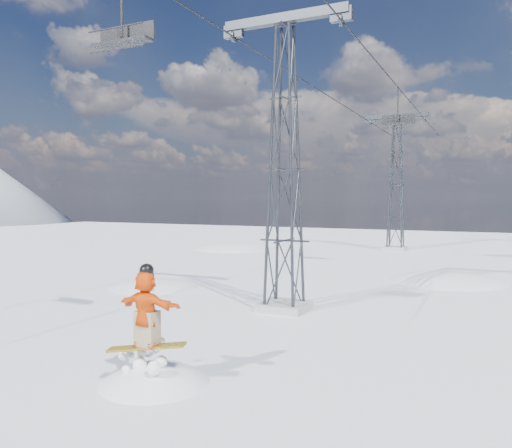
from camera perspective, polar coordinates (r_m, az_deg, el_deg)
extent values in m
plane|color=white|center=(13.57, -13.45, -16.06)|extent=(120.00, 120.00, 0.00)
sphere|color=white|center=(27.78, -11.47, -22.80)|extent=(16.00, 16.00, 16.00)
sphere|color=white|center=(45.43, -2.53, -16.03)|extent=(22.00, 22.00, 22.00)
cube|color=#999999|center=(19.85, 3.24, -9.40)|extent=(1.80, 1.80, 0.30)
cube|color=#2E3135|center=(20.56, 3.34, 22.43)|extent=(5.00, 0.35, 0.35)
cube|color=#2E3135|center=(21.37, -2.54, 21.09)|extent=(0.80, 0.25, 0.50)
cube|color=#2E3135|center=(19.82, 9.73, 22.53)|extent=(0.80, 0.25, 0.50)
cube|color=#999999|center=(43.79, 15.62, -2.69)|extent=(1.80, 1.80, 0.30)
cube|color=#2E3135|center=(44.12, 15.83, 11.81)|extent=(5.00, 0.35, 0.35)
cube|color=#2E3135|center=(44.51, 12.97, 11.50)|extent=(0.80, 0.25, 0.50)
cube|color=#2E3135|center=(43.78, 18.73, 11.57)|extent=(0.80, 0.25, 0.50)
cylinder|color=black|center=(31.62, 7.57, 14.72)|extent=(0.06, 51.00, 0.06)
cylinder|color=black|center=(30.59, 15.72, 15.04)|extent=(0.06, 51.00, 0.06)
cube|color=gold|center=(12.20, -12.42, -13.58)|extent=(1.86, 0.91, 0.24)
imported|color=#F9540B|center=(11.97, -12.47, -9.39)|extent=(1.66, 0.53, 1.79)
cube|color=#927B5A|center=(12.08, -12.44, -11.62)|extent=(0.50, 0.38, 0.82)
sphere|color=black|center=(11.82, -12.51, -5.24)|extent=(0.33, 0.33, 0.33)
cylinder|color=black|center=(15.66, -15.12, 23.05)|extent=(0.08, 0.08, 2.09)
cube|color=black|center=(15.33, -15.06, 19.37)|extent=(1.90, 0.43, 0.08)
cube|color=black|center=(15.56, -14.55, 20.22)|extent=(1.90, 0.06, 0.52)
cylinder|color=black|center=(15.09, -15.67, 18.69)|extent=(1.90, 0.06, 0.06)
cylinder|color=black|center=(15.22, -15.83, 20.79)|extent=(1.90, 0.05, 0.05)
cylinder|color=black|center=(31.04, 15.90, 12.88)|extent=(0.08, 0.08, 2.10)
cube|color=black|center=(30.87, 15.88, 10.96)|extent=(1.91, 0.43, 0.08)
cube|color=black|center=(31.12, 15.95, 11.43)|extent=(1.91, 0.06, 0.53)
cylinder|color=black|center=(30.61, 15.79, 10.58)|extent=(1.91, 0.06, 0.06)
cylinder|color=black|center=(30.64, 15.79, 11.66)|extent=(1.91, 0.05, 0.05)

